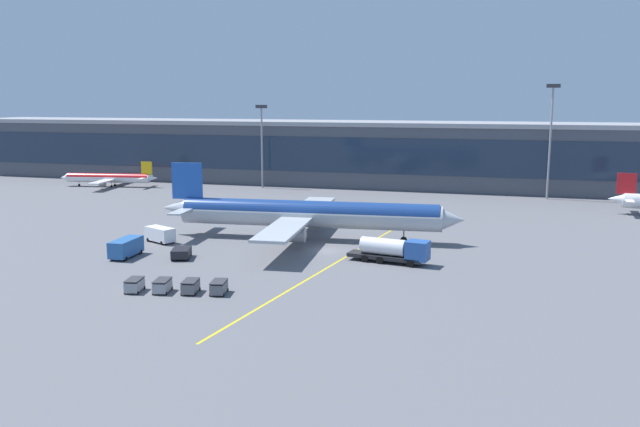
% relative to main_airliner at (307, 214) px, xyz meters
% --- Properties ---
extents(ground_plane, '(700.00, 700.00, 0.00)m').
position_rel_main_airliner_xyz_m(ground_plane, '(4.91, -6.52, -3.98)').
color(ground_plane, slate).
extents(apron_lead_in_line, '(11.60, 79.24, 0.01)m').
position_rel_main_airliner_xyz_m(apron_lead_in_line, '(9.04, -4.52, -3.97)').
color(apron_lead_in_line, yellow).
rests_on(apron_lead_in_line, ground_plane).
extents(terminal_building, '(221.89, 18.89, 15.77)m').
position_rel_main_airliner_xyz_m(terminal_building, '(-3.51, 65.24, 3.93)').
color(terminal_building, '#424751').
rests_on(terminal_building, ground_plane).
extents(main_airliner, '(47.18, 37.71, 11.45)m').
position_rel_main_airliner_xyz_m(main_airliner, '(0.00, 0.00, 0.00)').
color(main_airliner, '#B2B7BC').
rests_on(main_airliner, ground_plane).
extents(fuel_tanker, '(11.06, 4.21, 3.25)m').
position_rel_main_airliner_xyz_m(fuel_tanker, '(15.19, -10.84, -2.23)').
color(fuel_tanker, '#232326').
rests_on(fuel_tanker, ground_plane).
extents(crew_van, '(5.42, 4.04, 2.30)m').
position_rel_main_airliner_xyz_m(crew_van, '(-20.70, -8.03, -2.66)').
color(crew_van, white).
rests_on(crew_van, ground_plane).
extents(pushback_tug, '(3.41, 4.34, 1.40)m').
position_rel_main_airliner_xyz_m(pushback_tug, '(-12.75, -16.32, -3.13)').
color(pushback_tug, black).
rests_on(pushback_tug, ground_plane).
extents(lavatory_truck, '(2.57, 5.90, 2.50)m').
position_rel_main_airliner_xyz_m(lavatory_truck, '(-20.41, -17.67, -2.56)').
color(lavatory_truck, '#285B9E').
rests_on(lavatory_truck, ground_plane).
extents(baggage_cart_0, '(2.06, 2.90, 1.48)m').
position_rel_main_airliner_xyz_m(baggage_cart_0, '(-10.50, -31.57, -3.20)').
color(baggage_cart_0, gray).
rests_on(baggage_cart_0, ground_plane).
extents(baggage_cart_1, '(2.06, 2.90, 1.48)m').
position_rel_main_airliner_xyz_m(baggage_cart_1, '(-7.36, -30.96, -3.20)').
color(baggage_cart_1, gray).
rests_on(baggage_cart_1, ground_plane).
extents(baggage_cart_2, '(2.06, 2.90, 1.48)m').
position_rel_main_airliner_xyz_m(baggage_cart_2, '(-4.22, -30.35, -3.20)').
color(baggage_cart_2, '#595B60').
rests_on(baggage_cart_2, ground_plane).
extents(baggage_cart_3, '(2.06, 2.90, 1.48)m').
position_rel_main_airliner_xyz_m(baggage_cart_3, '(-1.08, -29.73, -3.20)').
color(baggage_cart_3, '#595B60').
rests_on(baggage_cart_3, ground_plane).
extents(commuter_jet_near, '(24.81, 19.87, 6.29)m').
position_rel_main_airliner_xyz_m(commuter_jet_near, '(-64.61, 44.65, -1.80)').
color(commuter_jet_near, white).
rests_on(commuter_jet_near, ground_plane).
extents(apron_light_mast_0, '(2.80, 0.50, 19.85)m').
position_rel_main_airliner_xyz_m(apron_light_mast_0, '(-27.72, 53.28, 7.86)').
color(apron_light_mast_0, gray).
rests_on(apron_light_mast_0, ground_plane).
extents(apron_light_mast_1, '(2.80, 0.50, 24.33)m').
position_rel_main_airliner_xyz_m(apron_light_mast_1, '(37.54, 53.28, 10.19)').
color(apron_light_mast_1, gray).
rests_on(apron_light_mast_1, ground_plane).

